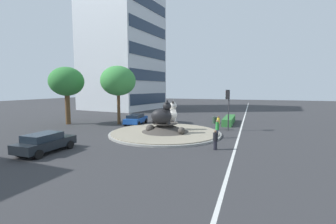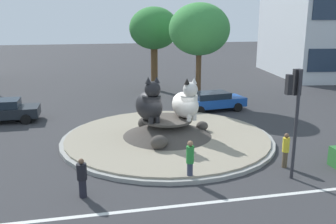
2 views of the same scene
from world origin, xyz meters
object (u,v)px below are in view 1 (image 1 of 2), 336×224
object	(u,v)px
pedestrian_green_shirt	(217,128)
pedestrian_black_shirt	(215,140)
cat_statue_white	(169,113)
hatchback_near_shophouse	(136,119)
office_tower	(122,43)
litter_bin	(214,120)
traffic_light_mast	(228,101)
second_tree_near_tower	(67,82)
broadleaf_tree_behind_island	(118,81)
sedan_on_far_lane	(45,142)
pedestrian_yellow_shirt	(218,122)
cat_statue_black	(162,115)

from	to	relation	value
pedestrian_green_shirt	pedestrian_black_shirt	bearing A→B (deg)	-139.33
cat_statue_white	pedestrian_green_shirt	xyz separation A→B (m)	(-1.25, -5.34, -1.12)
hatchback_near_shophouse	office_tower	bearing A→B (deg)	26.72
litter_bin	traffic_light_mast	bearing A→B (deg)	-157.23
office_tower	cat_statue_white	bearing A→B (deg)	-132.71
office_tower	pedestrian_black_shirt	size ratio (longest dim) A/B	19.42
second_tree_near_tower	broadleaf_tree_behind_island	bearing A→B (deg)	-69.99
sedan_on_far_lane	litter_bin	distance (m)	21.22
second_tree_near_tower	litter_bin	xyz separation A→B (m)	(7.38, -18.25, -5.15)
cat_statue_white	sedan_on_far_lane	world-z (taller)	cat_statue_white
broadleaf_tree_behind_island	pedestrian_black_shirt	distance (m)	17.27
pedestrian_black_shirt	pedestrian_green_shirt	bearing A→B (deg)	-1.48
cat_statue_white	pedestrian_green_shirt	world-z (taller)	cat_statue_white
pedestrian_black_shirt	traffic_light_mast	bearing A→B (deg)	-8.04
pedestrian_yellow_shirt	sedan_on_far_lane	xyz separation A→B (m)	(-14.03, 10.79, -0.08)
traffic_light_mast	pedestrian_black_shirt	bearing A→B (deg)	93.26
pedestrian_yellow_shirt	hatchback_near_shophouse	bearing A→B (deg)	-69.19
pedestrian_yellow_shirt	second_tree_near_tower	bearing A→B (deg)	-60.40
sedan_on_far_lane	cat_statue_white	bearing A→B (deg)	-29.55
broadleaf_tree_behind_island	sedan_on_far_lane	size ratio (longest dim) A/B	1.75
pedestrian_black_shirt	sedan_on_far_lane	distance (m)	12.85
sedan_on_far_lane	pedestrian_green_shirt	bearing A→B (deg)	-50.53
cat_statue_black	litter_bin	distance (m)	10.99
broadleaf_tree_behind_island	pedestrian_yellow_shirt	world-z (taller)	broadleaf_tree_behind_island
traffic_light_mast	office_tower	size ratio (longest dim) A/B	0.15
office_tower	litter_bin	bearing A→B (deg)	-116.23
second_tree_near_tower	pedestrian_yellow_shirt	size ratio (longest dim) A/B	4.68
cat_statue_white	cat_statue_black	bearing A→B (deg)	-104.45
cat_statue_white	office_tower	world-z (taller)	office_tower
cat_statue_white	traffic_light_mast	xyz separation A→B (m)	(2.95, -5.85, 1.31)
second_tree_near_tower	litter_bin	world-z (taller)	second_tree_near_tower
second_tree_near_tower	sedan_on_far_lane	size ratio (longest dim) A/B	1.72
pedestrian_green_shirt	cat_statue_white	bearing A→B (deg)	111.13
hatchback_near_shophouse	pedestrian_green_shirt	bearing A→B (deg)	-121.05
office_tower	litter_bin	distance (m)	31.91
broadleaf_tree_behind_island	pedestrian_green_shirt	bearing A→B (deg)	-108.04
traffic_light_mast	litter_bin	world-z (taller)	traffic_light_mast
cat_statue_white	pedestrian_yellow_shirt	world-z (taller)	cat_statue_white
pedestrian_black_shirt	pedestrian_yellow_shirt	size ratio (longest dim) A/B	0.96
cat_statue_black	office_tower	size ratio (longest dim) A/B	0.09
pedestrian_green_shirt	sedan_on_far_lane	distance (m)	14.73
pedestrian_black_shirt	sedan_on_far_lane	bearing A→B (deg)	105.69
broadleaf_tree_behind_island	office_tower	bearing A→B (deg)	29.30
pedestrian_black_shirt	broadleaf_tree_behind_island	bearing A→B (deg)	50.34
pedestrian_black_shirt	pedestrian_green_shirt	size ratio (longest dim) A/B	0.88
litter_bin	sedan_on_far_lane	bearing A→B (deg)	153.08
second_tree_near_tower	pedestrian_black_shirt	xyz separation A→B (m)	(-6.42, -20.44, -4.79)
cat_statue_white	hatchback_near_shophouse	distance (m)	7.10
traffic_light_mast	cat_statue_black	bearing A→B (deg)	43.92
broadleaf_tree_behind_island	pedestrian_yellow_shirt	bearing A→B (deg)	-89.28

